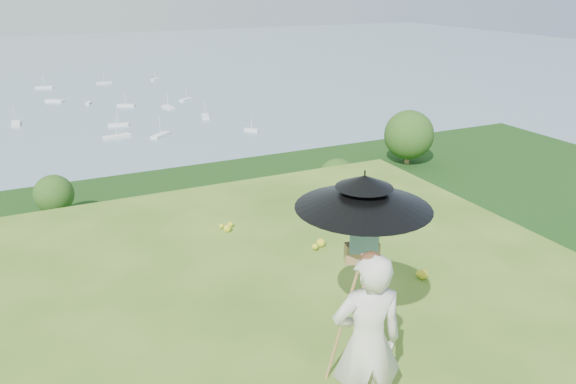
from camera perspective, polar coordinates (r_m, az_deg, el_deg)
shoreline_tier at (r=88.13m, az=-22.40°, el=-7.98°), size 170.00×28.00×8.00m
bay_water at (r=246.48m, az=-25.33°, el=9.89°), size 700.00×700.00×0.00m
slope_trees at (r=42.96m, az=-22.24°, el=-7.18°), size 110.00×50.00×6.00m
harbor_town at (r=85.38m, az=-22.99°, el=-4.13°), size 110.00×22.00×5.00m
painter at (r=5.28m, az=8.02°, el=-14.94°), size 0.75×0.59×1.81m
field_easel at (r=5.80m, az=7.22°, el=-11.68°), size 0.82×0.82×1.74m
sun_umbrella at (r=5.36m, az=7.60°, el=-2.35°), size 1.57×1.57×0.89m
painter_cap at (r=4.84m, az=8.52°, el=-6.70°), size 0.27×0.30×0.10m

